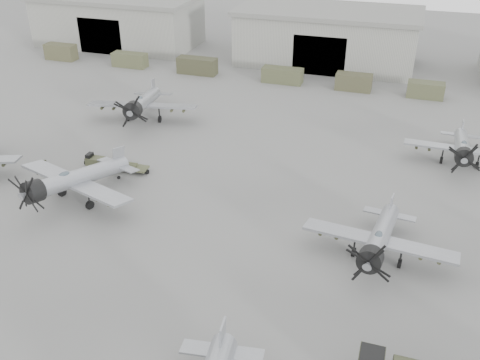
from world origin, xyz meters
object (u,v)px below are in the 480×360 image
Objects in this scene: aircraft_mid_2 at (379,239)px; aircraft_far_0 at (142,103)px; aircraft_mid_1 at (71,180)px; ground_crew at (47,167)px; tug_trailer at (108,163)px; aircraft_far_1 at (462,148)px.

aircraft_far_0 is at bearing 152.86° from aircraft_mid_2.
aircraft_mid_1 is 8.22× the size of ground_crew.
aircraft_far_0 reaches higher than tug_trailer.
aircraft_far_1 is 1.71× the size of tug_trailer.
tug_trailer is at bearing 170.89° from aircraft_mid_2.
aircraft_far_1 is (37.19, -0.41, -0.32)m from aircraft_far_0.
aircraft_far_1 is (34.54, 18.91, -0.24)m from aircraft_mid_1.
aircraft_far_0 reaches higher than ground_crew.
aircraft_mid_2 is 29.35m from tug_trailer.
aircraft_mid_2 is 0.89× the size of aircraft_far_0.
aircraft_far_1 is 7.38× the size of ground_crew.
aircraft_far_0 is at bearing 5.16° from ground_crew.
aircraft_far_1 is at bearing 46.28° from aircraft_mid_1.
aircraft_mid_2 reaches higher than aircraft_far_1.
aircraft_far_0 is at bearing 98.61° from tug_trailer.
tug_trailer is (-28.30, 7.58, -1.67)m from aircraft_mid_2.
ground_crew is (-33.62, 4.50, -1.39)m from aircraft_mid_2.
aircraft_mid_1 is 7.40m from tug_trailer.
aircraft_far_0 is 8.54× the size of ground_crew.
tug_trailer is (2.10, -12.19, -1.95)m from aircraft_far_0.
aircraft_far_1 is 43.07m from ground_crew.
ground_crew is at bearing 178.27° from aircraft_mid_2.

